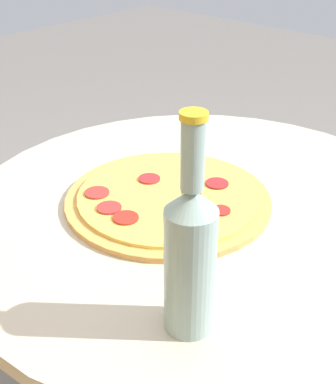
% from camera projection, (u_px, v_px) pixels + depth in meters
% --- Properties ---
extents(table, '(0.86, 0.86, 0.71)m').
position_uv_depth(table, '(203.00, 281.00, 1.01)').
color(table, '#B2A893').
rests_on(table, ground_plane).
extents(pizza, '(0.36, 0.36, 0.02)m').
position_uv_depth(pizza, '(168.00, 198.00, 0.94)').
color(pizza, '#C68E47').
rests_on(pizza, table).
extents(beer_bottle, '(0.06, 0.06, 0.29)m').
position_uv_depth(beer_bottle, '(190.00, 254.00, 0.62)').
color(beer_bottle, gray).
rests_on(beer_bottle, table).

